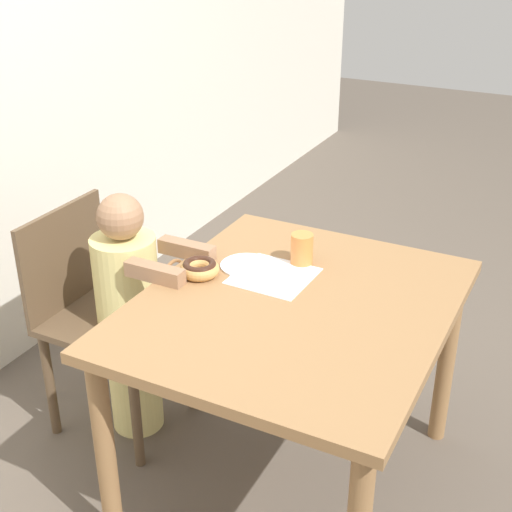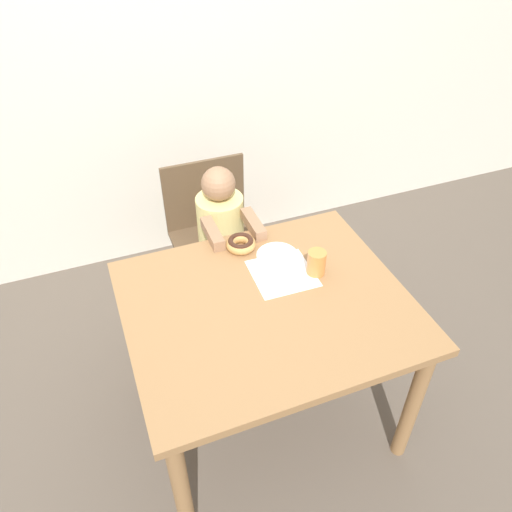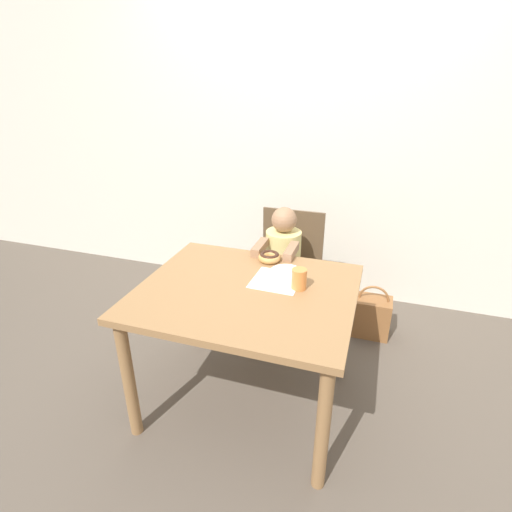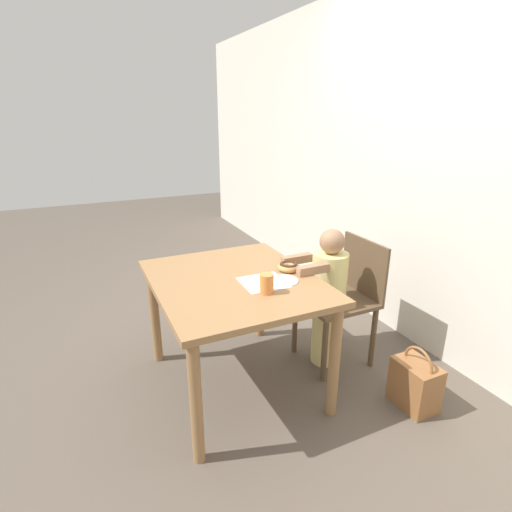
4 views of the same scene
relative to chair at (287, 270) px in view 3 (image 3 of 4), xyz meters
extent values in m
plane|color=brown|center=(-0.02, -0.76, -0.45)|extent=(12.00, 12.00, 0.00)
cube|color=silver|center=(-0.02, 0.63, 0.80)|extent=(8.00, 0.05, 2.50)
cube|color=olive|center=(-0.02, -0.76, 0.24)|extent=(1.05, 0.89, 0.03)
cylinder|color=olive|center=(-0.49, -1.15, -0.11)|extent=(0.06, 0.06, 0.68)
cylinder|color=olive|center=(0.44, -1.15, -0.11)|extent=(0.06, 0.06, 0.68)
cylinder|color=olive|center=(-0.49, -0.38, -0.11)|extent=(0.06, 0.06, 0.68)
cylinder|color=olive|center=(0.44, -0.38, -0.11)|extent=(0.06, 0.06, 0.68)
cube|color=brown|center=(0.00, -0.06, -0.01)|extent=(0.43, 0.45, 0.03)
cube|color=brown|center=(0.00, 0.15, 0.19)|extent=(0.43, 0.02, 0.37)
cylinder|color=brown|center=(-0.18, -0.25, -0.23)|extent=(0.04, 0.04, 0.43)
cylinder|color=brown|center=(0.18, -0.25, -0.23)|extent=(0.04, 0.04, 0.43)
cylinder|color=brown|center=(-0.18, 0.13, -0.23)|extent=(0.04, 0.04, 0.43)
cylinder|color=brown|center=(0.18, 0.13, -0.23)|extent=(0.04, 0.04, 0.43)
cylinder|color=#E0D17F|center=(0.00, -0.12, -0.22)|extent=(0.19, 0.19, 0.46)
cylinder|color=#E0D17F|center=(0.00, -0.12, 0.17)|extent=(0.22, 0.22, 0.32)
sphere|color=#997051|center=(0.00, -0.12, 0.40)|extent=(0.16, 0.16, 0.16)
cube|color=#997051|center=(-0.09, -0.31, 0.29)|extent=(0.05, 0.20, 0.05)
cube|color=#997051|center=(0.09, -0.31, 0.29)|extent=(0.05, 0.20, 0.05)
torus|color=tan|center=(0.00, -0.42, 0.28)|extent=(0.13, 0.13, 0.04)
torus|color=#381E14|center=(0.00, -0.42, 0.30)|extent=(0.11, 0.11, 0.02)
cube|color=white|center=(0.10, -0.63, 0.26)|extent=(0.25, 0.25, 0.00)
cube|color=brown|center=(0.59, 0.09, -0.31)|extent=(0.25, 0.18, 0.28)
torus|color=brown|center=(0.59, 0.09, -0.17)|extent=(0.21, 0.02, 0.21)
cylinder|color=orange|center=(0.22, -0.68, 0.31)|extent=(0.07, 0.07, 0.10)
cylinder|color=white|center=(0.12, -0.52, 0.26)|extent=(0.17, 0.17, 0.01)
camera|label=1|loc=(-1.71, -1.49, 1.33)|focal=50.00mm
camera|label=2|loc=(-0.54, -1.98, 1.58)|focal=35.00mm
camera|label=3|loc=(0.55, -2.36, 1.23)|focal=28.00mm
camera|label=4|loc=(1.92, -1.52, 1.15)|focal=28.00mm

